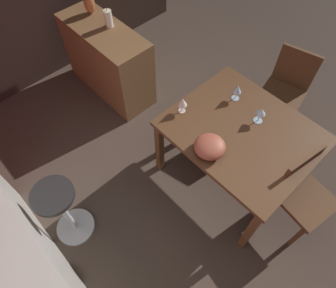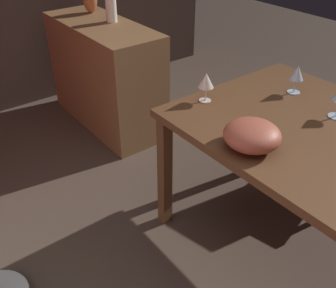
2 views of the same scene
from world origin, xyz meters
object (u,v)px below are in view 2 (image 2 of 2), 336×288
at_px(dining_table, 308,142).
at_px(fruit_bowl, 252,135).
at_px(sideboard_cabinet, 105,75).
at_px(wine_glass_right, 206,81).
at_px(pillar_candle_tall, 111,10).
at_px(wine_glass_left, 297,74).

height_order(dining_table, fruit_bowl, fruit_bowl).
relative_size(dining_table, sideboard_cabinet, 1.06).
distance_m(wine_glass_right, fruit_bowl, 0.45).
height_order(wine_glass_right, pillar_candle_tall, pillar_candle_tall).
bearing_deg(dining_table, sideboard_cabinet, 3.34).
distance_m(sideboard_cabinet, pillar_candle_tall, 0.50).
xyz_separation_m(dining_table, sideboard_cabinet, (1.76, 0.10, -0.24)).
relative_size(wine_glass_left, wine_glass_right, 0.99).
distance_m(wine_glass_right, pillar_candle_tall, 1.27).
distance_m(dining_table, sideboard_cabinet, 1.78).
bearing_deg(fruit_bowl, wine_glass_left, -69.51).
bearing_deg(wine_glass_left, fruit_bowl, 110.49).
distance_m(sideboard_cabinet, fruit_bowl, 1.76).
height_order(dining_table, wine_glass_left, wine_glass_left).
bearing_deg(wine_glass_left, wine_glass_right, 63.84).
distance_m(wine_glass_left, fruit_bowl, 0.61).
bearing_deg(wine_glass_right, fruit_bowl, 163.22).
bearing_deg(wine_glass_left, pillar_candle_tall, 9.24).
xyz_separation_m(sideboard_cabinet, wine_glass_left, (-1.49, -0.32, 0.44)).
relative_size(wine_glass_right, fruit_bowl, 0.63).
xyz_separation_m(dining_table, wine_glass_left, (0.27, -0.22, 0.19)).
xyz_separation_m(sideboard_cabinet, wine_glass_right, (-1.27, 0.11, 0.44)).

